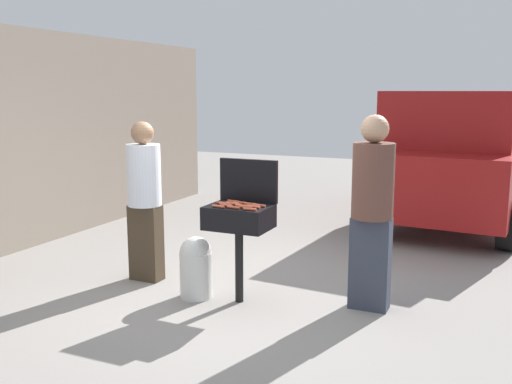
# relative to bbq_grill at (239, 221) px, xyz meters

# --- Properties ---
(ground_plane) EXTENTS (24.00, 24.00, 0.00)m
(ground_plane) POSITION_rel_bbq_grill_xyz_m (-0.11, 0.05, -0.81)
(ground_plane) COLOR gray
(house_wall_side) EXTENTS (0.24, 8.00, 2.81)m
(house_wall_side) POSITION_rel_bbq_grill_xyz_m (-3.46, 1.05, 0.60)
(house_wall_side) COLOR gray
(house_wall_side) RESTS_ON ground
(bbq_grill) EXTENTS (0.60, 0.44, 0.95)m
(bbq_grill) POSITION_rel_bbq_grill_xyz_m (0.00, 0.00, 0.00)
(bbq_grill) COLOR black
(bbq_grill) RESTS_ON ground
(grill_lid_open) EXTENTS (0.60, 0.05, 0.42)m
(grill_lid_open) POSITION_rel_bbq_grill_xyz_m (0.00, 0.22, 0.36)
(grill_lid_open) COLOR black
(grill_lid_open) RESTS_ON bbq_grill
(hot_dog_0) EXTENTS (0.13, 0.03, 0.03)m
(hot_dog_0) POSITION_rel_bbq_grill_xyz_m (-0.08, -0.10, 0.16)
(hot_dog_0) COLOR #AD4228
(hot_dog_0) RESTS_ON bbq_grill
(hot_dog_1) EXTENTS (0.13, 0.03, 0.03)m
(hot_dog_1) POSITION_rel_bbq_grill_xyz_m (0.09, 0.06, 0.16)
(hot_dog_1) COLOR #B74C33
(hot_dog_1) RESTS_ON bbq_grill
(hot_dog_2) EXTENTS (0.13, 0.04, 0.03)m
(hot_dog_2) POSITION_rel_bbq_grill_xyz_m (-0.17, 0.00, 0.16)
(hot_dog_2) COLOR #B74C33
(hot_dog_2) RESTS_ON bbq_grill
(hot_dog_3) EXTENTS (0.13, 0.03, 0.03)m
(hot_dog_3) POSITION_rel_bbq_grill_xyz_m (0.16, -0.01, 0.16)
(hot_dog_3) COLOR #AD4228
(hot_dog_3) RESTS_ON bbq_grill
(hot_dog_4) EXTENTS (0.13, 0.03, 0.03)m
(hot_dog_4) POSITION_rel_bbq_grill_xyz_m (-0.03, 0.09, 0.16)
(hot_dog_4) COLOR #AD4228
(hot_dog_4) RESTS_ON bbq_grill
(hot_dog_5) EXTENTS (0.13, 0.03, 0.03)m
(hot_dog_5) POSITION_rel_bbq_grill_xyz_m (0.19, -0.16, 0.16)
(hot_dog_5) COLOR #B74C33
(hot_dog_5) RESTS_ON bbq_grill
(hot_dog_6) EXTENTS (0.13, 0.04, 0.03)m
(hot_dog_6) POSITION_rel_bbq_grill_xyz_m (-0.12, -0.05, 0.16)
(hot_dog_6) COLOR #B74C33
(hot_dog_6) RESTS_ON bbq_grill
(hot_dog_7) EXTENTS (0.13, 0.04, 0.03)m
(hot_dog_7) POSITION_rel_bbq_grill_xyz_m (-0.14, -0.16, 0.16)
(hot_dog_7) COLOR #C6593D
(hot_dog_7) RESTS_ON bbq_grill
(hot_dog_8) EXTENTS (0.13, 0.03, 0.03)m
(hot_dog_8) POSITION_rel_bbq_grill_xyz_m (0.11, -0.09, 0.16)
(hot_dog_8) COLOR #AD4228
(hot_dog_8) RESTS_ON bbq_grill
(hot_dog_9) EXTENTS (0.13, 0.03, 0.03)m
(hot_dog_9) POSITION_rel_bbq_grill_xyz_m (0.18, -0.05, 0.16)
(hot_dog_9) COLOR #C6593D
(hot_dog_9) RESTS_ON bbq_grill
(hot_dog_10) EXTENTS (0.13, 0.03, 0.03)m
(hot_dog_10) POSITION_rel_bbq_grill_xyz_m (0.19, 0.04, 0.16)
(hot_dog_10) COLOR #B74C33
(hot_dog_10) RESTS_ON bbq_grill
(hot_dog_11) EXTENTS (0.13, 0.03, 0.03)m
(hot_dog_11) POSITION_rel_bbq_grill_xyz_m (-0.08, 0.03, 0.16)
(hot_dog_11) COLOR #C6593D
(hot_dog_11) RESTS_ON bbq_grill
(hot_dog_12) EXTENTS (0.13, 0.04, 0.03)m
(hot_dog_12) POSITION_rel_bbq_grill_xyz_m (-0.11, 0.12, 0.16)
(hot_dog_12) COLOR #AD4228
(hot_dog_12) RESTS_ON bbq_grill
(hot_dog_13) EXTENTS (0.13, 0.03, 0.03)m
(hot_dog_13) POSITION_rel_bbq_grill_xyz_m (-0.04, 0.00, 0.16)
(hot_dog_13) COLOR #B74C33
(hot_dog_13) RESTS_ON bbq_grill
(hot_dog_14) EXTENTS (0.13, 0.04, 0.03)m
(hot_dog_14) POSITION_rel_bbq_grill_xyz_m (0.02, -0.15, 0.16)
(hot_dog_14) COLOR #B74C33
(hot_dog_14) RESTS_ON bbq_grill
(hot_dog_15) EXTENTS (0.13, 0.03, 0.03)m
(hot_dog_15) POSITION_rel_bbq_grill_xyz_m (0.06, -0.05, 0.16)
(hot_dog_15) COLOR #C6593D
(hot_dog_15) RESTS_ON bbq_grill
(propane_tank) EXTENTS (0.32, 0.32, 0.62)m
(propane_tank) POSITION_rel_bbq_grill_xyz_m (-0.44, -0.06, -0.48)
(propane_tank) COLOR silver
(propane_tank) RESTS_ON ground
(person_left) EXTENTS (0.36, 0.36, 1.71)m
(person_left) POSITION_rel_bbq_grill_xyz_m (-1.21, 0.20, 0.12)
(person_left) COLOR #3F3323
(person_left) RESTS_ON ground
(person_right) EXTENTS (0.38, 0.38, 1.82)m
(person_right) POSITION_rel_bbq_grill_xyz_m (1.19, 0.34, 0.18)
(person_right) COLOR #333847
(person_right) RESTS_ON ground
(parked_minivan) EXTENTS (2.33, 4.54, 2.02)m
(parked_minivan) POSITION_rel_bbq_grill_xyz_m (1.57, 4.61, 0.22)
(parked_minivan) COLOR maroon
(parked_minivan) RESTS_ON ground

